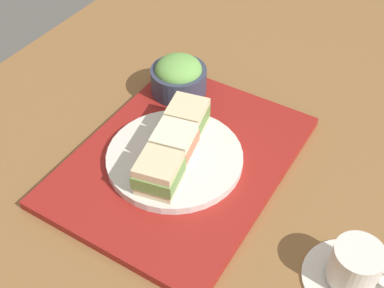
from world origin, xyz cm
name	(u,v)px	position (x,y,z in cm)	size (l,w,h in cm)	color
ground_plane	(201,155)	(0.00, 0.00, -1.50)	(140.00, 100.00, 3.00)	brown
serving_tray	(181,160)	(4.77, -1.09, 0.80)	(43.08, 32.86, 1.61)	maroon
sandwich_plate	(175,158)	(6.06, -1.55, 2.32)	(22.97, 22.97, 1.42)	silver
sandwich_near	(187,117)	(-0.76, -3.22, 5.55)	(7.65, 7.45, 5.03)	beige
sandwich_middle	(174,143)	(6.06, -1.55, 5.66)	(7.93, 7.71, 5.26)	#EFE5C1
sandwich_far	(159,173)	(12.87, 0.12, 5.73)	(8.04, 7.83, 5.41)	beige
salad_bowl	(179,76)	(-10.38, -11.13, 5.10)	(10.78, 10.78, 7.43)	#33384C
coffee_cup	(355,269)	(11.65, 31.18, 2.96)	(13.34, 13.34, 7.06)	silver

